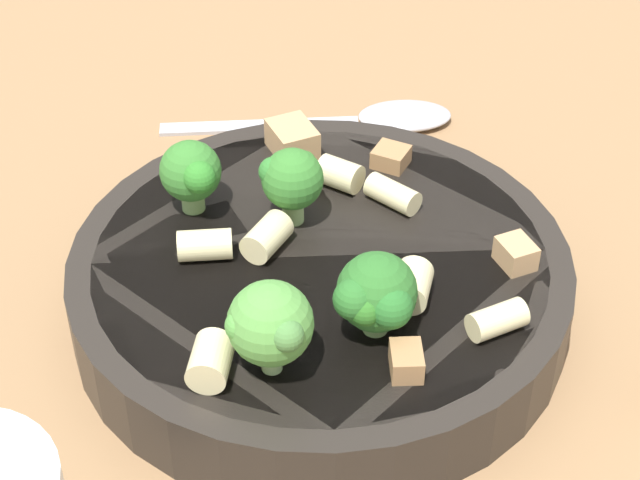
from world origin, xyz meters
TOP-DOWN VIEW (x-y plane):
  - ground_plane at (0.00, 0.00)m, footprint 2.00×2.00m
  - pasta_bowl at (0.00, 0.00)m, footprint 0.25×0.25m
  - broccoli_floret_0 at (-0.03, 0.00)m, footprint 0.03×0.04m
  - broccoli_floret_1 at (0.06, -0.05)m, footprint 0.04×0.04m
  - broccoli_floret_2 at (0.06, -0.00)m, footprint 0.04×0.04m
  - broccoli_floret_3 at (-0.06, -0.04)m, footprint 0.04×0.03m
  - rigatoni_0 at (-0.05, 0.03)m, footprint 0.03×0.03m
  - rigatoni_1 at (0.05, -0.08)m, footprint 0.03×0.03m
  - rigatoni_2 at (0.08, 0.05)m, footprint 0.01×0.03m
  - rigatoni_3 at (-0.02, -0.05)m, footprint 0.02×0.03m
  - rigatoni_4 at (-0.02, -0.02)m, footprint 0.03×0.03m
  - rigatoni_5 at (0.05, 0.02)m, footprint 0.03×0.03m
  - rigatoni_6 at (-0.02, 0.05)m, footprint 0.03×0.02m
  - chicken_chunk_0 at (0.09, -0.00)m, footprint 0.02×0.02m
  - chicken_chunk_1 at (0.05, 0.08)m, footprint 0.02×0.02m
  - chicken_chunk_2 at (-0.05, 0.07)m, footprint 0.02×0.02m
  - chicken_chunk_3 at (-0.09, 0.03)m, footprint 0.03×0.02m
  - spoon at (-0.15, 0.10)m, footprint 0.09×0.18m

SIDE VIEW (x-z plane):
  - ground_plane at x=0.00m, z-range 0.00..0.00m
  - spoon at x=-0.15m, z-range 0.00..0.01m
  - pasta_bowl at x=0.00m, z-range 0.00..0.04m
  - chicken_chunk_2 at x=-0.05m, z-range 0.04..0.05m
  - chicken_chunk_0 at x=0.09m, z-range 0.04..0.05m
  - chicken_chunk_1 at x=0.05m, z-range 0.04..0.05m
  - rigatoni_6 at x=-0.02m, z-range 0.04..0.05m
  - rigatoni_2 at x=0.08m, z-range 0.04..0.05m
  - rigatoni_3 at x=-0.02m, z-range 0.04..0.05m
  - rigatoni_0 at x=-0.05m, z-range 0.04..0.05m
  - rigatoni_4 at x=-0.02m, z-range 0.04..0.05m
  - chicken_chunk_3 at x=-0.09m, z-range 0.04..0.05m
  - rigatoni_5 at x=0.05m, z-range 0.04..0.06m
  - rigatoni_1 at x=0.05m, z-range 0.04..0.06m
  - broccoli_floret_2 at x=0.06m, z-range 0.04..0.08m
  - broccoli_floret_3 at x=-0.06m, z-range 0.04..0.08m
  - broccoli_floret_0 at x=-0.03m, z-range 0.04..0.08m
  - broccoli_floret_1 at x=0.06m, z-range 0.04..0.09m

